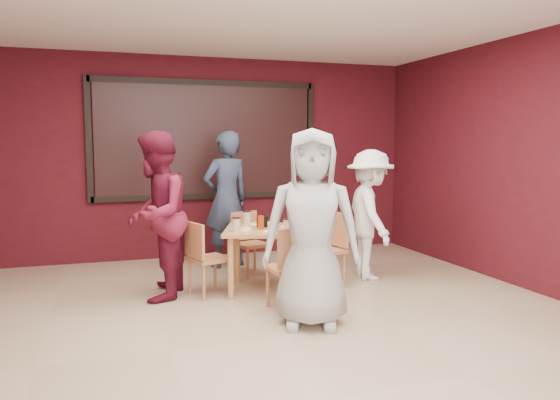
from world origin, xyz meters
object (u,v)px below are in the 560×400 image
object	(u,v)px
diner_right	(370,215)
diner_left	(156,216)
chair_right	(329,245)
dining_table	(266,235)
chair_left	(204,254)
diner_front	(312,228)
chair_front	(293,264)
chair_back	(248,239)
diner_back	(226,199)

from	to	relation	value
diner_right	diner_left	bearing A→B (deg)	101.06
diner_right	chair_right	bearing A→B (deg)	115.67
dining_table	diner_left	bearing A→B (deg)	176.44
chair_left	diner_front	bearing A→B (deg)	-59.33
chair_front	diner_left	world-z (taller)	diner_left
diner_front	diner_right	distance (m)	1.88
chair_back	diner_back	distance (m)	0.70
chair_front	diner_front	xyz separation A→B (m)	(0.02, -0.43, 0.40)
chair_front	diner_left	bearing A→B (deg)	143.58
chair_right	diner_right	size ratio (longest dim) A/B	0.54
chair_front	diner_left	distance (m)	1.52
dining_table	chair_left	distance (m)	0.70
chair_back	chair_right	size ratio (longest dim) A/B	0.92
diner_front	diner_right	bearing A→B (deg)	67.97
chair_right	diner_left	world-z (taller)	diner_left
chair_left	chair_back	bearing A→B (deg)	48.55
diner_left	diner_front	bearing A→B (deg)	60.35
chair_left	diner_right	distance (m)	2.04
diner_front	diner_left	distance (m)	1.77
chair_front	diner_front	bearing A→B (deg)	-86.80
dining_table	chair_back	xyz separation A→B (m)	(0.01, 0.79, -0.18)
chair_front	chair_right	xyz separation A→B (m)	(0.70, 0.76, 0.00)
chair_back	diner_right	size ratio (longest dim) A/B	0.50
chair_back	diner_left	xyz separation A→B (m)	(-1.17, -0.72, 0.43)
chair_front	chair_left	xyz separation A→B (m)	(-0.70, 0.80, -0.02)
chair_right	diner_left	size ratio (longest dim) A/B	0.48
chair_left	diner_right	xyz separation A→B (m)	(2.01, 0.14, 0.32)
chair_back	chair_right	distance (m)	1.09
diner_back	diner_right	bearing A→B (deg)	125.94
chair_front	chair_right	distance (m)	1.04
diner_right	chair_back	bearing A→B (deg)	73.34
chair_front	chair_right	world-z (taller)	chair_right
diner_front	chair_back	bearing A→B (deg)	112.18
chair_right	diner_front	bearing A→B (deg)	-119.64
chair_back	chair_left	distance (m)	1.05
chair_front	chair_back	bearing A→B (deg)	90.41
diner_left	diner_right	distance (m)	2.49
diner_left	diner_right	size ratio (longest dim) A/B	1.13
diner_back	chair_right	bearing A→B (deg)	107.10
diner_front	diner_back	world-z (taller)	diner_back
chair_back	diner_right	bearing A→B (deg)	-26.07
diner_back	chair_back	bearing A→B (deg)	90.85
chair_right	diner_right	distance (m)	0.70
diner_left	diner_right	xyz separation A→B (m)	(2.49, 0.07, -0.10)
dining_table	chair_right	xyz separation A→B (m)	(0.72, -0.03, -0.14)
diner_back	diner_left	size ratio (longest dim) A/B	1.02
chair_front	diner_front	size ratio (longest dim) A/B	0.47
diner_left	diner_right	world-z (taller)	diner_left
diner_back	chair_left	bearing A→B (deg)	51.53
chair_right	diner_back	bearing A→B (deg)	123.00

